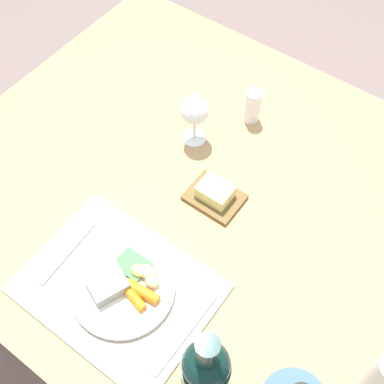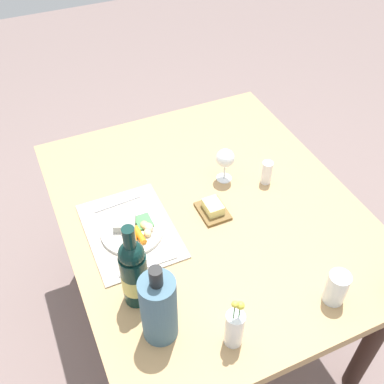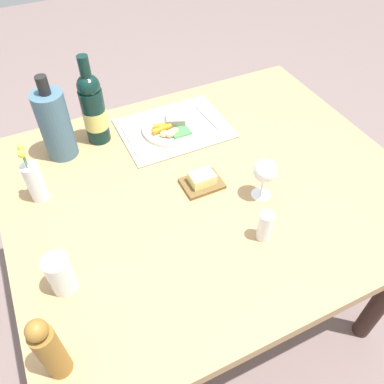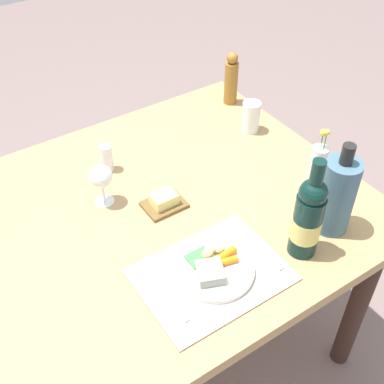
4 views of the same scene
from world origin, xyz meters
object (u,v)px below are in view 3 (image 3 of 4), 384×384
(flower_vase, at_px, (35,181))
(butter_dish, at_px, (201,180))
(dining_table, at_px, (208,202))
(fork, at_px, (208,117))
(knife, at_px, (131,141))
(salt_shaker, at_px, (265,226))
(wine_glass, at_px, (265,172))
(cooler_bottle, at_px, (55,124))
(dinner_plate, at_px, (171,127))
(water_tumbler, at_px, (61,276))
(pepper_mill, at_px, (49,349))
(wine_bottle, at_px, (93,109))

(flower_vase, xyz_separation_m, butter_dish, (-0.49, 0.17, -0.06))
(dining_table, xyz_separation_m, fork, (-0.16, -0.32, 0.11))
(knife, distance_m, salt_shaker, 0.61)
(dining_table, distance_m, butter_dish, 0.12)
(fork, height_order, wine_glass, wine_glass)
(fork, distance_m, cooler_bottle, 0.57)
(dinner_plate, distance_m, wine_glass, 0.45)
(knife, xyz_separation_m, water_tumbler, (0.35, 0.49, 0.04))
(dinner_plate, relative_size, butter_dish, 1.73)
(dinner_plate, distance_m, pepper_mill, 0.90)
(cooler_bottle, bearing_deg, pepper_mill, 76.67)
(wine_bottle, distance_m, pepper_mill, 0.83)
(water_tumbler, bearing_deg, cooler_bottle, -102.39)
(fork, bearing_deg, wine_bottle, -12.23)
(salt_shaker, bearing_deg, wine_glass, -120.46)
(fork, relative_size, knife, 0.88)
(dining_table, relative_size, dinner_plate, 5.80)
(dining_table, distance_m, wine_bottle, 0.52)
(cooler_bottle, relative_size, pepper_mill, 1.39)
(dinner_plate, distance_m, salt_shaker, 0.57)
(fork, xyz_separation_m, wine_bottle, (0.42, -0.06, 0.12))
(salt_shaker, relative_size, wine_bottle, 0.30)
(flower_vase, bearing_deg, knife, -159.02)
(salt_shaker, bearing_deg, fork, -101.41)
(flower_vase, bearing_deg, wine_glass, 155.11)
(salt_shaker, distance_m, pepper_mill, 0.63)
(dining_table, distance_m, wine_glass, 0.27)
(dinner_plate, xyz_separation_m, flower_vase, (0.51, 0.13, 0.05))
(dining_table, xyz_separation_m, knife, (0.16, -0.31, 0.11))
(dining_table, distance_m, salt_shaker, 0.31)
(fork, xyz_separation_m, cooler_bottle, (0.56, -0.04, 0.12))
(dinner_plate, xyz_separation_m, pepper_mill, (0.57, 0.69, 0.09))
(butter_dish, xyz_separation_m, wine_glass, (-0.15, 0.13, 0.08))
(cooler_bottle, bearing_deg, flower_vase, 57.74)
(butter_dish, height_order, pepper_mill, pepper_mill)
(dinner_plate, bearing_deg, fork, -176.48)
(fork, xyz_separation_m, flower_vase, (0.67, 0.14, 0.07))
(fork, relative_size, flower_vase, 0.85)
(butter_dish, bearing_deg, water_tumbler, 20.68)
(pepper_mill, relative_size, water_tumbler, 1.84)
(fork, xyz_separation_m, wine_glass, (0.03, 0.44, 0.10))
(wine_bottle, bearing_deg, dinner_plate, 164.04)
(wine_bottle, bearing_deg, cooler_bottle, 10.01)
(dining_table, distance_m, pepper_mill, 0.72)
(wine_glass, bearing_deg, dinner_plate, -73.67)
(dining_table, bearing_deg, flower_vase, -18.57)
(butter_dish, xyz_separation_m, pepper_mill, (0.55, 0.39, 0.09))
(butter_dish, relative_size, wine_bottle, 0.40)
(dining_table, bearing_deg, knife, -62.14)
(dinner_plate, bearing_deg, cooler_bottle, -7.10)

